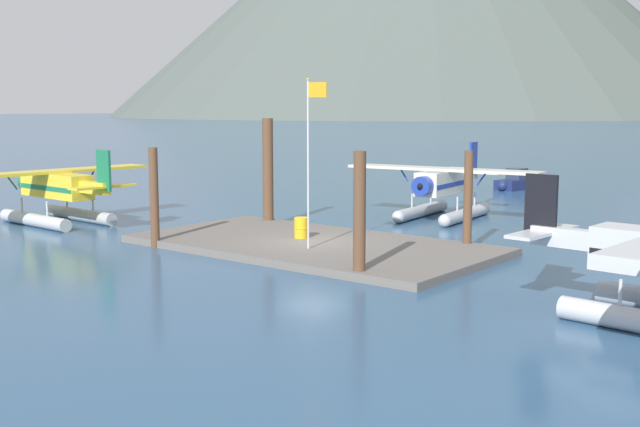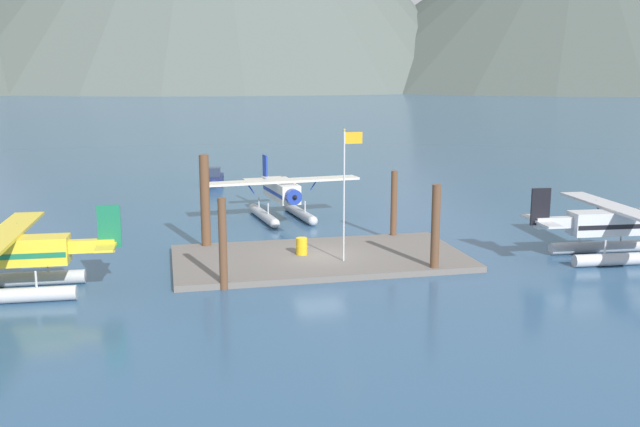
{
  "view_description": "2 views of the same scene",
  "coord_description": "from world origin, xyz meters",
  "px_view_note": "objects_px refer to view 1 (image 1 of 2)",
  "views": [
    {
      "loc": [
        19.95,
        -24.48,
        5.79
      ],
      "look_at": [
        -1.02,
        1.83,
        1.18
      ],
      "focal_mm": 43.63,
      "sensor_mm": 36.0,
      "label": 1
    },
    {
      "loc": [
        -7.59,
        -34.17,
        9.41
      ],
      "look_at": [
        0.28,
        1.17,
        2.26
      ],
      "focal_mm": 39.28,
      "sensor_mm": 36.0,
      "label": 2
    }
  ],
  "objects_px": {
    "flagpole": "(310,145)",
    "boat_navy_open_north": "(518,182)",
    "fuel_drum": "(301,228)",
    "seaplane_cream_bow_centre": "(444,189)",
    "seaplane_yellow_port_aft": "(57,192)"
  },
  "relations": [
    {
      "from": "flagpole",
      "to": "boat_navy_open_north",
      "type": "xyz_separation_m",
      "value": [
        -4.47,
        28.85,
        -3.88
      ]
    },
    {
      "from": "seaplane_yellow_port_aft",
      "to": "seaplane_cream_bow_centre",
      "type": "bearing_deg",
      "value": 43.95
    },
    {
      "from": "fuel_drum",
      "to": "seaplane_yellow_port_aft",
      "type": "height_order",
      "value": "seaplane_yellow_port_aft"
    },
    {
      "from": "fuel_drum",
      "to": "seaplane_yellow_port_aft",
      "type": "distance_m",
      "value": 13.77
    },
    {
      "from": "flagpole",
      "to": "seaplane_yellow_port_aft",
      "type": "bearing_deg",
      "value": -175.37
    },
    {
      "from": "seaplane_cream_bow_centre",
      "to": "boat_navy_open_north",
      "type": "bearing_deg",
      "value": 101.32
    },
    {
      "from": "flagpole",
      "to": "seaplane_cream_bow_centre",
      "type": "xyz_separation_m",
      "value": [
        -1.18,
        12.42,
        -2.79
      ]
    },
    {
      "from": "flagpole",
      "to": "fuel_drum",
      "type": "height_order",
      "value": "flagpole"
    },
    {
      "from": "fuel_drum",
      "to": "seaplane_cream_bow_centre",
      "type": "xyz_separation_m",
      "value": [
        0.75,
        10.71,
        0.84
      ]
    },
    {
      "from": "boat_navy_open_north",
      "to": "seaplane_yellow_port_aft",
      "type": "bearing_deg",
      "value": -109.88
    },
    {
      "from": "fuel_drum",
      "to": "seaplane_cream_bow_centre",
      "type": "relative_size",
      "value": 0.08
    },
    {
      "from": "flagpole",
      "to": "boat_navy_open_north",
      "type": "height_order",
      "value": "flagpole"
    },
    {
      "from": "seaplane_yellow_port_aft",
      "to": "seaplane_cream_bow_centre",
      "type": "xyz_separation_m",
      "value": [
        14.17,
        13.66,
        0.0
      ]
    },
    {
      "from": "flagpole",
      "to": "fuel_drum",
      "type": "relative_size",
      "value": 7.49
    },
    {
      "from": "fuel_drum",
      "to": "seaplane_cream_bow_centre",
      "type": "distance_m",
      "value": 10.77
    }
  ]
}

